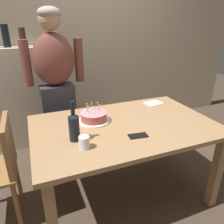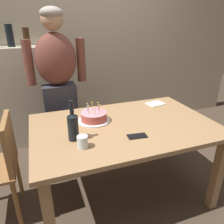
{
  "view_description": "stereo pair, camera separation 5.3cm",
  "coord_description": "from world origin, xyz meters",
  "px_view_note": "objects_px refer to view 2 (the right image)",
  "views": [
    {
      "loc": [
        -0.69,
        -1.44,
        1.52
      ],
      "look_at": [
        -0.09,
        0.06,
        0.84
      ],
      "focal_mm": 34.15,
      "sensor_mm": 36.0,
      "label": 1
    },
    {
      "loc": [
        -0.64,
        -1.46,
        1.52
      ],
      "look_at": [
        -0.09,
        0.06,
        0.84
      ],
      "focal_mm": 34.15,
      "sensor_mm": 36.0,
      "label": 2
    }
  ],
  "objects_px": {
    "cell_phone": "(137,136)",
    "birthday_cake": "(94,117)",
    "wine_bottle": "(73,125)",
    "water_glass_near": "(83,142)",
    "person_man_bearded": "(59,89)",
    "napkin_stack": "(155,104)"
  },
  "relations": [
    {
      "from": "water_glass_near",
      "to": "wine_bottle",
      "type": "distance_m",
      "value": 0.15
    },
    {
      "from": "water_glass_near",
      "to": "cell_phone",
      "type": "xyz_separation_m",
      "value": [
        0.41,
        0.01,
        -0.04
      ]
    },
    {
      "from": "birthday_cake",
      "to": "wine_bottle",
      "type": "xyz_separation_m",
      "value": [
        -0.22,
        -0.25,
        0.07
      ]
    },
    {
      "from": "person_man_bearded",
      "to": "water_glass_near",
      "type": "bearing_deg",
      "value": 91.55
    },
    {
      "from": "cell_phone",
      "to": "water_glass_near",
      "type": "bearing_deg",
      "value": -172.58
    },
    {
      "from": "wine_bottle",
      "to": "birthday_cake",
      "type": "bearing_deg",
      "value": 48.9
    },
    {
      "from": "napkin_stack",
      "to": "person_man_bearded",
      "type": "distance_m",
      "value": 1.03
    },
    {
      "from": "birthday_cake",
      "to": "napkin_stack",
      "type": "distance_m",
      "value": 0.73
    },
    {
      "from": "birthday_cake",
      "to": "wine_bottle",
      "type": "height_order",
      "value": "wine_bottle"
    },
    {
      "from": "cell_phone",
      "to": "person_man_bearded",
      "type": "xyz_separation_m",
      "value": [
        -0.44,
        0.99,
        0.13
      ]
    },
    {
      "from": "water_glass_near",
      "to": "cell_phone",
      "type": "distance_m",
      "value": 0.41
    },
    {
      "from": "cell_phone",
      "to": "napkin_stack",
      "type": "xyz_separation_m",
      "value": [
        0.48,
        0.55,
        0.0
      ]
    },
    {
      "from": "birthday_cake",
      "to": "wine_bottle",
      "type": "bearing_deg",
      "value": -131.1
    },
    {
      "from": "person_man_bearded",
      "to": "birthday_cake",
      "type": "bearing_deg",
      "value": 108.65
    },
    {
      "from": "birthday_cake",
      "to": "water_glass_near",
      "type": "bearing_deg",
      "value": -115.72
    },
    {
      "from": "birthday_cake",
      "to": "napkin_stack",
      "type": "height_order",
      "value": "birthday_cake"
    },
    {
      "from": "cell_phone",
      "to": "birthday_cake",
      "type": "bearing_deg",
      "value": 128.17
    },
    {
      "from": "water_glass_near",
      "to": "cell_phone",
      "type": "bearing_deg",
      "value": 1.0
    },
    {
      "from": "wine_bottle",
      "to": "napkin_stack",
      "type": "height_order",
      "value": "wine_bottle"
    },
    {
      "from": "wine_bottle",
      "to": "cell_phone",
      "type": "relative_size",
      "value": 2.06
    },
    {
      "from": "water_glass_near",
      "to": "napkin_stack",
      "type": "xyz_separation_m",
      "value": [
        0.89,
        0.56,
        -0.04
      ]
    },
    {
      "from": "water_glass_near",
      "to": "napkin_stack",
      "type": "bearing_deg",
      "value": 32.18
    }
  ]
}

